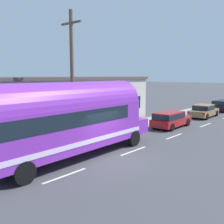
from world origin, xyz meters
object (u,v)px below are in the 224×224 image
utility_pole (72,76)px  car_lead (170,119)px  car_second (204,110)px  painted_bus (61,118)px  car_third (224,105)px

utility_pole → car_lead: bearing=76.4°
utility_pole → car_second: utility_pole is taller
painted_bus → car_second: size_ratio=2.68×
car_second → utility_pole: bearing=-97.2°
utility_pole → painted_bus: bearing=-49.6°
car_lead → car_third: (-0.12, 13.84, 0.00)m
car_lead → car_second: size_ratio=0.96×
car_second → car_third: size_ratio=1.00×
utility_pole → painted_bus: size_ratio=0.69×
car_lead → painted_bus: bearing=-89.4°
utility_pole → car_lead: (2.17, 8.98, -3.64)m
car_lead → car_second: (-0.08, 7.43, -0.05)m
utility_pole → car_lead: size_ratio=1.92×
utility_pole → car_third: (2.05, 22.82, -3.64)m
painted_bus → car_third: painted_bus is taller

